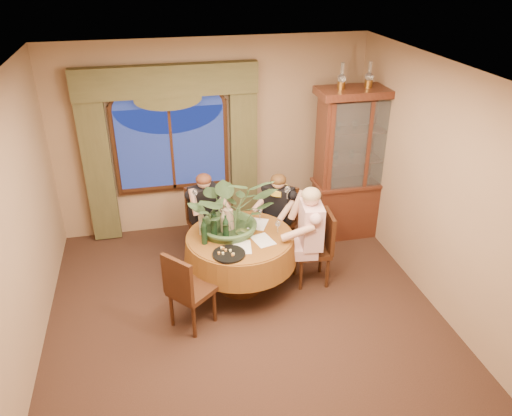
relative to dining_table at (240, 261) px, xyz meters
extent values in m
plane|color=black|center=(-0.05, -0.77, -0.38)|extent=(5.00, 5.00, 0.00)
plane|color=#937355|center=(-0.05, 1.73, 1.02)|extent=(4.50, 0.00, 4.50)
plane|color=#937355|center=(2.20, -0.77, 1.02)|extent=(0.00, 5.00, 5.00)
plane|color=white|center=(-0.05, -0.77, 2.42)|extent=(5.00, 5.00, 0.00)
cube|color=#434124|center=(-1.68, 1.61, 0.80)|extent=(0.38, 0.14, 2.32)
cube|color=#434124|center=(0.38, 1.61, 0.80)|extent=(0.38, 0.14, 2.32)
cylinder|color=#922F0D|center=(0.00, 0.00, 0.00)|extent=(1.50, 1.50, 0.75)
cube|color=#3C160C|center=(1.94, 0.98, 0.72)|extent=(1.36, 0.54, 2.20)
cube|color=black|center=(0.91, -0.07, 0.10)|extent=(0.45, 0.45, 0.96)
cube|color=black|center=(0.64, 0.67, 0.10)|extent=(0.59, 0.59, 0.96)
cube|color=black|center=(-0.30, 0.89, 0.10)|extent=(0.53, 0.53, 0.96)
cube|color=black|center=(-0.66, -0.57, 0.10)|extent=(0.59, 0.59, 0.96)
imported|color=#3C5D34|center=(-0.07, 0.16, 1.04)|extent=(1.08, 1.20, 0.93)
imported|color=#445429|center=(0.03, -0.01, 0.40)|extent=(0.17, 0.17, 0.05)
cylinder|color=black|center=(-0.20, -0.40, 0.39)|extent=(0.37, 0.37, 0.02)
cylinder|color=black|center=(-0.29, 0.15, 0.54)|extent=(0.07, 0.07, 0.33)
cylinder|color=black|center=(-0.31, -0.02, 0.54)|extent=(0.07, 0.07, 0.33)
cylinder|color=black|center=(-0.18, -0.07, 0.54)|extent=(0.07, 0.07, 0.33)
cylinder|color=tan|center=(-0.44, 0.13, 0.54)|extent=(0.07, 0.07, 0.33)
cylinder|color=black|center=(-0.44, -0.09, 0.54)|extent=(0.07, 0.07, 0.33)
cylinder|color=tan|center=(-0.19, 0.08, 0.54)|extent=(0.07, 0.07, 0.33)
cube|color=white|center=(0.24, -0.18, 0.38)|extent=(0.28, 0.34, 0.00)
cube|color=white|center=(0.27, 0.22, 0.38)|extent=(0.32, 0.36, 0.00)
cube|color=white|center=(-0.03, -0.28, 0.38)|extent=(0.25, 0.33, 0.00)
camera|label=1|loc=(-0.94, -5.10, 3.46)|focal=35.00mm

